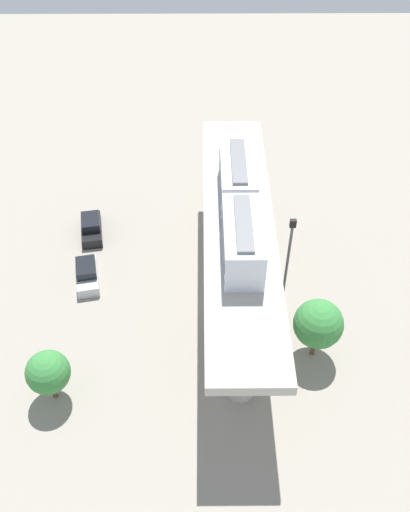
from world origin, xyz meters
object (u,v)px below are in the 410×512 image
tree_near_viaduct (48,372)px  signal_post (286,271)px  train (240,208)px  parked_car_black (91,228)px  parked_car_silver (87,274)px  tree_mid_lot (318,324)px

tree_near_viaduct → signal_post: signal_post is taller
train → signal_post: size_ratio=1.25×
parked_car_black → train: bearing=-41.5°
parked_car_silver → tree_near_viaduct: size_ratio=0.99×
tree_near_viaduct → tree_mid_lot: size_ratio=0.84×
parked_car_black → signal_post: (16.38, -10.69, 5.21)m
train → tree_near_viaduct: bearing=-145.2°
train → tree_near_viaduct: (-13.26, -9.22, -6.83)m
train → tree_mid_lot: 10.11m
parked_car_silver → signal_post: 17.44m
train → tree_mid_lot: train is taller
tree_near_viaduct → tree_mid_lot: 19.24m
train → parked_car_silver: size_ratio=3.03×
tree_near_viaduct → train: bearing=34.8°
tree_near_viaduct → signal_post: bearing=21.7°
tree_mid_lot → signal_post: 4.46m
parked_car_black → tree_near_viaduct: 17.45m
parked_car_silver → parked_car_black: bearing=83.1°
train → parked_car_silver: (-12.55, 2.16, -9.04)m
train → parked_car_black: 17.77m
parked_car_silver → tree_near_viaduct: 11.61m
parked_car_silver → tree_near_viaduct: bearing=-104.6°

